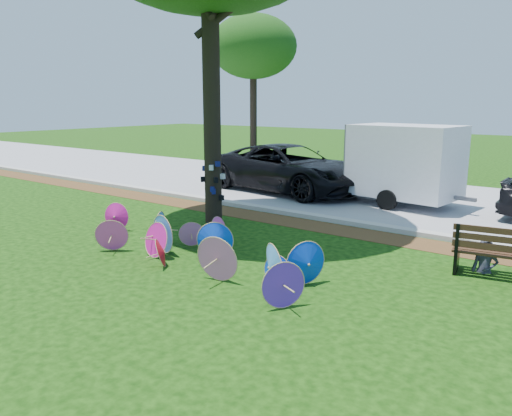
% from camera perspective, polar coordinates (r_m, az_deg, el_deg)
% --- Properties ---
extents(ground, '(90.00, 90.00, 0.00)m').
position_cam_1_polar(ground, '(9.65, -9.64, -6.86)').
color(ground, black).
rests_on(ground, ground).
extents(mulch_strip, '(90.00, 1.00, 0.01)m').
position_cam_1_polar(mulch_strip, '(13.01, 4.89, -1.73)').
color(mulch_strip, '#472D16').
rests_on(mulch_strip, ground).
extents(curb, '(90.00, 0.30, 0.12)m').
position_cam_1_polar(curb, '(13.58, 6.47, -0.94)').
color(curb, '#B7B5AD').
rests_on(curb, ground).
extents(street, '(90.00, 8.00, 0.01)m').
position_cam_1_polar(street, '(17.22, 13.54, 1.39)').
color(street, gray).
rests_on(street, ground).
extents(parasol_pile, '(6.45, 2.79, 0.84)m').
position_cam_1_polar(parasol_pile, '(9.78, -6.43, -4.21)').
color(parasol_pile, '#DC62A5').
rests_on(parasol_pile, ground).
extents(black_van, '(6.19, 3.49, 1.63)m').
position_cam_1_polar(black_van, '(17.42, 3.75, 4.53)').
color(black_van, black).
rests_on(black_van, ground).
extents(cargo_trailer, '(3.23, 2.26, 2.72)m').
position_cam_1_polar(cargo_trailer, '(15.65, 16.70, 5.19)').
color(cargo_trailer, silver).
rests_on(cargo_trailer, ground).
extents(park_bench, '(1.92, 1.00, 0.95)m').
position_cam_1_polar(park_bench, '(9.98, 26.74, -4.49)').
color(park_bench, black).
rests_on(park_bench, ground).
extents(person_left, '(0.52, 0.40, 1.26)m').
position_cam_1_polar(person_left, '(10.05, 24.92, -3.30)').
color(person_left, '#393A4E').
rests_on(person_left, ground).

